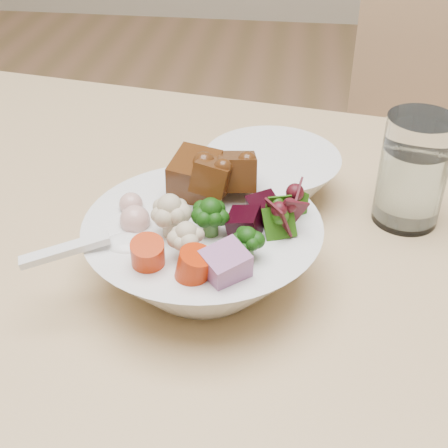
% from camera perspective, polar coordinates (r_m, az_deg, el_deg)
% --- Properties ---
extents(dining_table, '(1.57, 1.04, 0.69)m').
position_cam_1_polar(dining_table, '(0.63, 19.46, -13.79)').
color(dining_table, tan).
rests_on(dining_table, ground).
extents(food_bowl, '(0.22, 0.22, 0.12)m').
position_cam_1_polar(food_bowl, '(0.57, -1.74, -2.07)').
color(food_bowl, white).
rests_on(food_bowl, dining_table).
extents(soup_spoon, '(0.11, 0.06, 0.02)m').
position_cam_1_polar(soup_spoon, '(0.54, -10.30, -2.01)').
color(soup_spoon, white).
rests_on(soup_spoon, food_bowl).
extents(water_glass, '(0.07, 0.07, 0.12)m').
position_cam_1_polar(water_glass, '(0.67, 16.83, 4.32)').
color(water_glass, silver).
rests_on(water_glass, dining_table).
extents(side_bowl, '(0.15, 0.15, 0.05)m').
position_cam_1_polar(side_bowl, '(0.70, 4.33, 4.40)').
color(side_bowl, white).
rests_on(side_bowl, dining_table).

